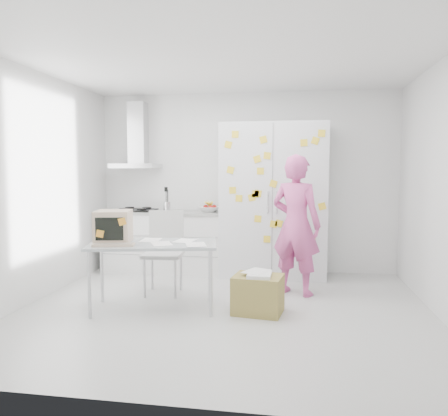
# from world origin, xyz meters

# --- Properties ---
(floor) EXTENTS (4.50, 4.00, 0.02)m
(floor) POSITION_xyz_m (0.00, 0.00, -0.01)
(floor) COLOR silver
(floor) RESTS_ON ground
(walls) EXTENTS (4.52, 4.01, 2.70)m
(walls) POSITION_xyz_m (0.00, 0.72, 1.35)
(walls) COLOR white
(walls) RESTS_ON ground
(ceiling) EXTENTS (4.50, 4.00, 0.02)m
(ceiling) POSITION_xyz_m (0.00, 0.00, 2.70)
(ceiling) COLOR white
(ceiling) RESTS_ON walls
(counter_run) EXTENTS (1.84, 0.63, 1.28)m
(counter_run) POSITION_xyz_m (-1.20, 1.70, 0.47)
(counter_run) COLOR white
(counter_run) RESTS_ON ground
(range_hood) EXTENTS (0.70, 0.48, 1.01)m
(range_hood) POSITION_xyz_m (-1.65, 1.84, 1.96)
(range_hood) COLOR silver
(range_hood) RESTS_ON walls
(tall_cabinet) EXTENTS (1.50, 0.68, 2.20)m
(tall_cabinet) POSITION_xyz_m (0.45, 1.67, 1.10)
(tall_cabinet) COLOR silver
(tall_cabinet) RESTS_ON ground
(person) EXTENTS (0.75, 0.64, 1.73)m
(person) POSITION_xyz_m (0.77, 0.77, 0.86)
(person) COLOR #D8549A
(person) RESTS_ON ground
(desk) EXTENTS (1.49, 0.96, 1.09)m
(desk) POSITION_xyz_m (-1.06, -0.11, 0.83)
(desk) COLOR #AFB7BA
(desk) RESTS_ON ground
(chair) EXTENTS (0.50, 0.50, 1.03)m
(chair) POSITION_xyz_m (-0.86, 0.59, 0.58)
(chair) COLOR beige
(chair) RESTS_ON ground
(cardboard_box) EXTENTS (0.56, 0.48, 0.45)m
(cardboard_box) POSITION_xyz_m (0.37, -0.04, 0.21)
(cardboard_box) COLOR olive
(cardboard_box) RESTS_ON ground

